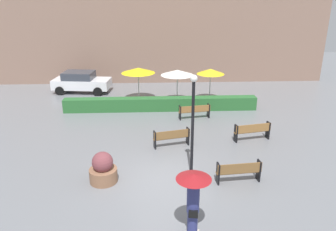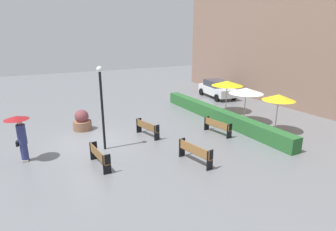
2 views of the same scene
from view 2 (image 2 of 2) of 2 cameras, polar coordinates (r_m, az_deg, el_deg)
ground_plane at (r=15.30m, az=-15.66°, el=-5.47°), size 60.00×60.00×0.00m
bench_far_right at (r=12.35m, az=5.61°, el=-7.60°), size 1.92×0.69×0.90m
bench_back_row at (r=16.07m, az=10.29°, el=-2.14°), size 1.92×0.66×0.84m
bench_near_right at (r=12.37m, az=-14.33°, el=-8.19°), size 1.80×0.50×0.86m
bench_mid_center at (r=15.49m, az=-4.44°, el=-2.54°), size 1.81×0.73×0.87m
pedestrian_with_umbrella at (r=13.83m, az=-28.69°, el=-2.98°), size 1.05×1.05×2.17m
planter_pot at (r=17.31m, az=-17.62°, el=-1.16°), size 1.10×1.10×1.27m
lamp_post at (r=13.52m, az=-13.78°, el=3.12°), size 0.28×0.28×4.19m
patio_umbrella_yellow at (r=20.37m, az=12.35°, el=6.64°), size 2.26×2.26×2.38m
patio_umbrella_white at (r=18.08m, az=16.12°, el=5.03°), size 2.18×2.18×2.34m
patio_umbrella_yellow_far at (r=16.84m, az=22.27°, el=3.52°), size 1.86×1.86×2.31m
hedge_strip at (r=18.52m, az=10.49°, el=0.10°), size 12.21×0.70×0.83m
building_facade at (r=23.40m, az=26.34°, el=15.20°), size 28.00×1.20×11.36m
parked_car at (r=25.60m, az=10.29°, el=5.60°), size 4.38×2.38×1.57m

